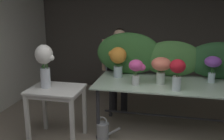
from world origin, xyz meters
TOP-DOWN VIEW (x-y plane):
  - ground_plane at (0.00, 1.90)m, footprint 8.37×8.37m
  - wall_back at (0.00, 3.80)m, footprint 5.13×0.12m
  - display_table_glass at (0.47, 1.68)m, footprint 2.19×1.01m
  - side_table_white at (-1.09, 1.14)m, footprint 0.73×0.59m
  - florist at (-0.42, 2.34)m, footprint 0.63×0.24m
  - foliage_backdrop at (0.42, 2.07)m, footprint 2.44×0.25m
  - vase_fuchsia_carnations at (-0.01, 1.48)m, footprint 0.24×0.21m
  - vase_violet_freesia at (1.05, 1.84)m, footprint 0.24×0.24m
  - vase_coral_roses at (0.32, 1.61)m, footprint 0.28×0.28m
  - vase_sunset_ranunculus at (-0.35, 1.83)m, footprint 0.28×0.26m
  - vase_crimson_hydrangea at (0.54, 1.36)m, footprint 0.21×0.21m
  - vase_white_roses_tall at (-1.23, 1.15)m, footprint 0.27×0.24m
  - watering_can at (-0.45, 1.30)m, footprint 0.35×0.18m

SIDE VIEW (x-z plane):
  - ground_plane at x=0.00m, z-range 0.00..0.00m
  - watering_can at x=-0.45m, z-range -0.05..0.30m
  - side_table_white at x=-1.09m, z-range 0.28..1.06m
  - display_table_glass at x=0.47m, z-range 0.29..1.10m
  - florist at x=-0.42m, z-range 0.18..1.69m
  - vase_fuchsia_carnations at x=-0.01m, z-range 0.84..1.21m
  - vase_coral_roses at x=0.32m, z-range 0.85..1.24m
  - vase_crimson_hydrangea at x=0.54m, z-range 0.84..1.26m
  - vase_violet_freesia at x=1.05m, z-range 0.87..1.26m
  - vase_sunset_ranunculus at x=-0.35m, z-range 0.85..1.33m
  - foliage_backdrop at x=0.42m, z-range 0.76..1.44m
  - vase_white_roses_tall at x=-1.23m, z-range 0.85..1.45m
  - wall_back at x=0.00m, z-range 0.00..2.78m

